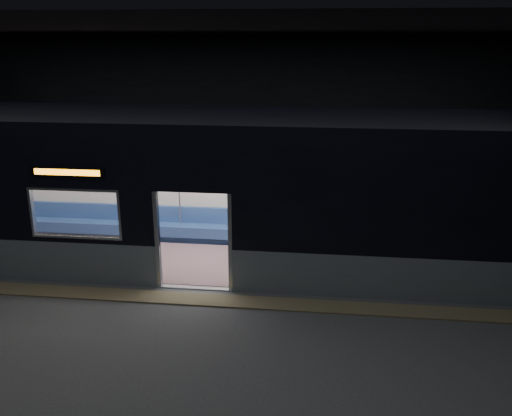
# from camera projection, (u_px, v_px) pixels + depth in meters

# --- Properties ---
(station_floor) EXTENTS (24.00, 14.00, 0.01)m
(station_floor) POSITION_uv_depth(u_px,v_px,m) (183.00, 314.00, 10.06)
(station_floor) COLOR #47494C
(station_floor) RESTS_ON ground
(station_envelope) EXTENTS (24.00, 14.00, 5.00)m
(station_envelope) POSITION_uv_depth(u_px,v_px,m) (174.00, 116.00, 8.95)
(station_envelope) COLOR black
(station_envelope) RESTS_ON station_floor
(tactile_strip) EXTENTS (22.80, 0.50, 0.03)m
(tactile_strip) POSITION_uv_depth(u_px,v_px,m) (190.00, 299.00, 10.57)
(tactile_strip) COLOR #8C7F59
(tactile_strip) RESTS_ON station_floor
(metro_car) EXTENTS (18.00, 3.04, 3.35)m
(metro_car) POSITION_uv_depth(u_px,v_px,m) (208.00, 182.00, 11.90)
(metro_car) COLOR gray
(metro_car) RESTS_ON station_floor
(passenger) EXTENTS (0.43, 0.71, 1.37)m
(passenger) POSITION_uv_depth(u_px,v_px,m) (277.00, 216.00, 13.01)
(passenger) COLOR black
(passenger) RESTS_ON metro_car
(handbag) EXTENTS (0.33, 0.31, 0.13)m
(handbag) POSITION_uv_depth(u_px,v_px,m) (275.00, 224.00, 12.83)
(handbag) COLOR black
(handbag) RESTS_ON passenger
(transit_map) EXTENTS (0.97, 0.03, 0.63)m
(transit_map) POSITION_uv_depth(u_px,v_px,m) (266.00, 185.00, 13.13)
(transit_map) COLOR white
(transit_map) RESTS_ON metro_car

